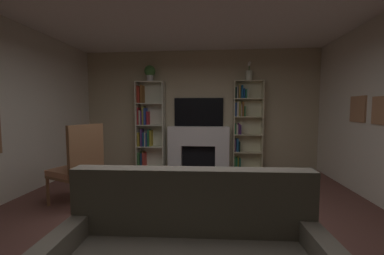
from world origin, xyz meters
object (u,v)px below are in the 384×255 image
at_px(fireplace, 198,146).
at_px(bookshelf_right, 244,124).
at_px(vase_with_flowers, 249,74).
at_px(armchair, 79,165).
at_px(tv, 199,112).
at_px(potted_plant, 150,72).
at_px(bookshelf_left, 148,126).

xyz_separation_m(fireplace, bookshelf_right, (1.08, 0.03, 0.54)).
height_order(vase_with_flowers, armchair, vase_with_flowers).
bearing_deg(armchair, tv, 55.58).
distance_m(bookshelf_right, potted_plant, 2.54).
xyz_separation_m(tv, bookshelf_right, (1.08, -0.06, -0.27)).
height_order(bookshelf_left, bookshelf_right, same).
bearing_deg(bookshelf_left, tv, 3.88).
xyz_separation_m(bookshelf_right, potted_plant, (-2.23, -0.06, 1.21)).
distance_m(fireplace, tv, 0.82).
bearing_deg(bookshelf_right, fireplace, -178.23).
bearing_deg(tv, vase_with_flowers, -5.95).
distance_m(fireplace, bookshelf_right, 1.21).
bearing_deg(vase_with_flowers, potted_plant, 179.99).
relative_size(tv, bookshelf_right, 0.56).
bearing_deg(bookshelf_right, armchair, -139.51).
xyz_separation_m(fireplace, vase_with_flowers, (1.15, -0.02, 1.68)).
height_order(fireplace, bookshelf_right, bookshelf_right).
relative_size(tv, vase_with_flowers, 2.73).
bearing_deg(fireplace, tv, 90.00).
height_order(bookshelf_right, armchair, bookshelf_right).
height_order(fireplace, potted_plant, potted_plant).
distance_m(tv, bookshelf_right, 1.11).
bearing_deg(potted_plant, vase_with_flowers, -0.01).
xyz_separation_m(fireplace, armchair, (-1.63, -2.28, 0.06)).
bearing_deg(tv, armchair, -124.42).
relative_size(fireplace, bookshelf_left, 0.75).
distance_m(fireplace, potted_plant, 2.10).
distance_m(fireplace, bookshelf_left, 1.32).
relative_size(fireplace, tv, 1.33).
xyz_separation_m(potted_plant, vase_with_flowers, (2.31, -0.00, -0.07)).
height_order(potted_plant, vase_with_flowers, vase_with_flowers).
distance_m(bookshelf_left, vase_with_flowers, 2.69).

